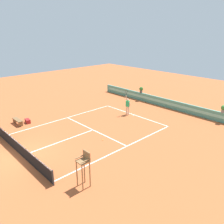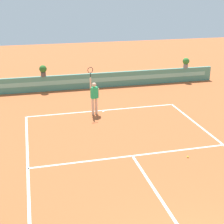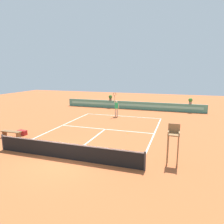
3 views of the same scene
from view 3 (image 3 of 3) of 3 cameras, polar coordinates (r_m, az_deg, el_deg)
The scene contains 11 objects.
ground_plane at distance 17.31m, azimuth -2.35°, elevation -5.07°, with size 60.00×60.00×0.00m, color #B2562D.
court_lines at distance 17.96m, azimuth -1.54°, elevation -4.45°, with size 8.32×11.94×0.01m.
net at distance 12.02m, azimuth -12.61°, elevation -10.20°, with size 8.92×0.10×1.00m.
back_wall_barrier at distance 26.95m, azimuth 5.41°, elevation 1.84°, with size 18.00×0.21×1.00m.
umpire_chair at distance 11.37m, azimuth 16.44°, elevation -7.19°, with size 0.60×0.60×2.14m.
bench_courtside at distance 17.06m, azimuth -25.86°, elevation -5.14°, with size 1.60×0.44×0.51m.
gear_bag at distance 17.52m, azimuth -23.33°, elevation -5.19°, with size 0.70×0.36×0.36m, color maroon.
tennis_player at distance 22.28m, azimuth 1.21°, elevation 1.37°, with size 0.60×0.30×2.58m.
tennis_ball_near_baseline at distance 16.45m, azimuth 4.22°, elevation -5.84°, with size 0.07×0.07×0.07m, color #CCE033.
potted_plant_left at distance 27.60m, azimuth -0.44°, elevation 4.03°, with size 0.48×0.48×0.72m.
potted_plant_far_right at distance 26.20m, azimuth 20.67°, elevation 2.93°, with size 0.48×0.48×0.72m.
Camera 3 is at (5.86, -9.56, 4.83)m, focal length 33.42 mm.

